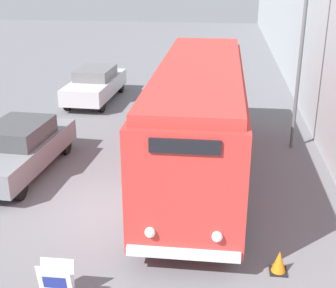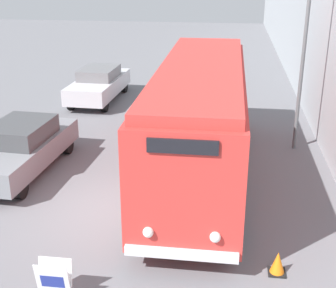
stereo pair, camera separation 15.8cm
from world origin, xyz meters
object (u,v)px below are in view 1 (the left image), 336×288
(parked_car_mid, at_px, (95,84))
(streetlamp, at_px, (304,22))
(sign_board, at_px, (56,281))
(vintage_bus, at_px, (199,115))
(traffic_cone, at_px, (279,262))
(parked_car_near, at_px, (19,148))

(parked_car_mid, bearing_deg, streetlamp, -28.55)
(sign_board, bearing_deg, streetlamp, 57.43)
(vintage_bus, bearing_deg, sign_board, -111.50)
(vintage_bus, bearing_deg, traffic_cone, -66.79)
(sign_board, relative_size, streetlamp, 0.12)
(streetlamp, height_order, traffic_cone, streetlamp)
(sign_board, height_order, traffic_cone, sign_board)
(parked_car_near, bearing_deg, parked_car_mid, 92.04)
(sign_board, distance_m, traffic_cone, 4.47)
(sign_board, height_order, streetlamp, streetlamp)
(streetlamp, distance_m, parked_car_near, 9.61)
(sign_board, xyz_separation_m, traffic_cone, (4.27, 1.33, -0.15))
(traffic_cone, bearing_deg, parked_car_mid, 120.40)
(streetlamp, height_order, parked_car_near, streetlamp)
(parked_car_near, bearing_deg, streetlamp, 23.29)
(streetlamp, bearing_deg, parked_car_near, -160.29)
(sign_board, relative_size, parked_car_mid, 0.17)
(sign_board, xyz_separation_m, parked_car_near, (-3.03, 5.45, 0.39))
(parked_car_near, bearing_deg, vintage_bus, 8.14)
(vintage_bus, relative_size, parked_car_near, 2.10)
(vintage_bus, xyz_separation_m, parked_car_mid, (-5.13, 7.52, -1.10))
(streetlamp, relative_size, parked_car_near, 1.37)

